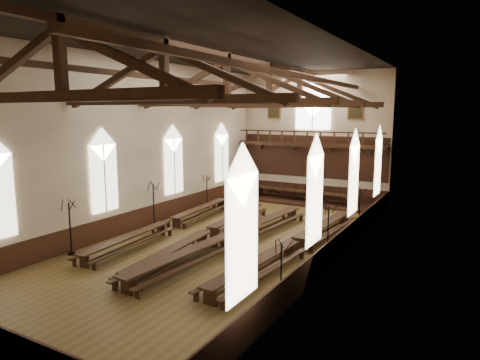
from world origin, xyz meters
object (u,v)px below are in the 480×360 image
(candelabrum_left_mid, at_px, (154,213))
(refectory_row_a, at_px, (168,223))
(dais, at_px, (302,201))
(candelabrum_left_near, at_px, (71,238))
(high_table, at_px, (302,192))
(candelabrum_right_mid, at_px, (328,241))
(candelabrum_right_near, at_px, (281,283))
(refectory_row_d, at_px, (295,243))
(refectory_row_b, at_px, (208,232))
(refectory_row_c, at_px, (231,237))
(candelabrum_left_far, at_px, (207,198))
(candelabrum_right_far, at_px, (359,216))

(candelabrum_left_mid, bearing_deg, refectory_row_a, -18.27)
(dais, height_order, candelabrum_left_near, candelabrum_left_near)
(high_table, distance_m, candelabrum_right_mid, 12.72)
(candelabrum_right_near, bearing_deg, refectory_row_d, 106.52)
(high_table, height_order, candelabrum_right_near, candelabrum_right_near)
(refectory_row_b, distance_m, candelabrum_right_near, 8.03)
(refectory_row_d, distance_m, dais, 12.28)
(refectory_row_c, bearing_deg, candelabrum_left_far, 131.15)
(refectory_row_c, bearing_deg, high_table, 93.88)
(dais, height_order, candelabrum_right_mid, candelabrum_right_mid)
(candelabrum_left_mid, distance_m, candelabrum_right_near, 12.59)
(high_table, xyz_separation_m, candelabrum_left_far, (-5.43, -5.09, -0.10))
(candelabrum_left_far, bearing_deg, candelabrum_right_far, -1.60)
(refectory_row_a, xyz_separation_m, refectory_row_b, (3.18, -0.61, 0.02))
(candelabrum_left_near, distance_m, candelabrum_right_near, 11.10)
(refectory_row_a, xyz_separation_m, refectory_row_c, (4.75, -0.83, 0.06))
(high_table, xyz_separation_m, candelabrum_right_far, (5.67, -5.40, -0.07))
(refectory_row_d, xyz_separation_m, dais, (-4.10, 11.56, -0.45))
(high_table, relative_size, candelabrum_right_near, 3.47)
(high_table, distance_m, candelabrum_left_mid, 12.20)
(refectory_row_b, bearing_deg, high_table, 86.47)
(dais, height_order, candelabrum_left_far, candelabrum_left_far)
(refectory_row_b, xyz_separation_m, refectory_row_d, (4.84, 0.46, 0.02))
(refectory_row_a, bearing_deg, candelabrum_left_far, 103.41)
(candelabrum_left_mid, bearing_deg, refectory_row_d, -3.87)
(candelabrum_right_near, height_order, candelabrum_right_far, candelabrum_right_far)
(candelabrum_right_far, bearing_deg, refectory_row_c, -125.22)
(candelabrum_right_near, bearing_deg, candelabrum_left_far, 133.33)
(high_table, xyz_separation_m, candelabrum_right_mid, (5.67, -11.39, -0.01))
(candelabrum_left_near, height_order, candelabrum_right_near, candelabrum_left_near)
(high_table, xyz_separation_m, candelabrum_left_near, (-5.43, -17.04, 0.00))
(candelabrum_left_mid, bearing_deg, candelabrum_right_near, -28.13)
(refectory_row_d, distance_m, candelabrum_right_near, 5.52)
(candelabrum_right_far, bearing_deg, candelabrum_left_near, -133.63)
(refectory_row_b, xyz_separation_m, candelabrum_left_far, (-4.69, 6.94, 0.21))
(candelabrum_right_far, bearing_deg, candelabrum_right_near, -90.00)
(dais, xyz_separation_m, high_table, (-0.00, 0.00, 0.74))
(candelabrum_left_near, height_order, candelabrum_right_mid, candelabrum_left_near)
(refectory_row_a, bearing_deg, refectory_row_b, -10.82)
(refectory_row_b, bearing_deg, refectory_row_d, 5.44)
(candelabrum_left_far, relative_size, candelabrum_right_near, 1.02)
(high_table, bearing_deg, dais, -82.43)
(refectory_row_a, relative_size, candelabrum_left_near, 5.06)
(candelabrum_left_mid, xyz_separation_m, candelabrum_right_near, (11.10, -5.93, -0.12))
(refectory_row_b, bearing_deg, dais, 86.47)
(dais, bearing_deg, high_table, 97.57)
(candelabrum_left_far, bearing_deg, refectory_row_d, -34.20)
(candelabrum_left_near, height_order, candelabrum_left_mid, candelabrum_left_mid)
(refectory_row_a, bearing_deg, candelabrum_right_mid, 0.20)
(refectory_row_a, bearing_deg, refectory_row_c, -9.94)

